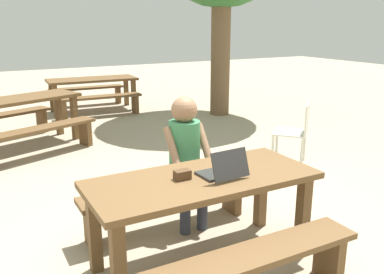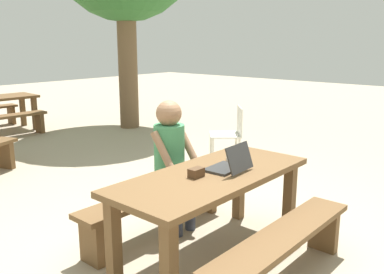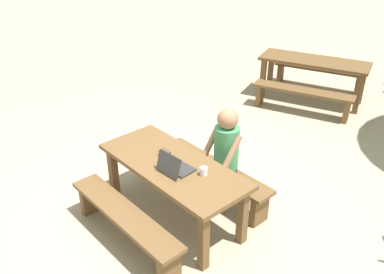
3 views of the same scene
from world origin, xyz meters
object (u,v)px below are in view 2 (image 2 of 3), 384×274
object	(u,v)px
picnic_table_front	(212,186)
person_seated	(172,156)
small_pouch	(196,173)
laptop	(230,164)
coffee_mug	(231,155)
plastic_chair	(230,133)

from	to	relation	value
picnic_table_front	person_seated	distance (m)	0.65
person_seated	small_pouch	bearing A→B (deg)	-120.34
laptop	small_pouch	world-z (taller)	laptop
picnic_table_front	coffee_mug	xyz separation A→B (m)	(0.39, 0.10, 0.16)
person_seated	coffee_mug	bearing A→B (deg)	-68.37
small_pouch	plastic_chair	size ratio (longest dim) A/B	0.14
laptop	person_seated	world-z (taller)	person_seated
picnic_table_front	coffee_mug	size ratio (longest dim) A/B	19.86
small_pouch	coffee_mug	world-z (taller)	coffee_mug
small_pouch	person_seated	xyz separation A→B (m)	(0.34, 0.59, -0.04)
coffee_mug	plastic_chair	bearing A→B (deg)	35.85
small_pouch	plastic_chair	xyz separation A→B (m)	(2.46, 1.45, -0.31)
coffee_mug	small_pouch	bearing A→B (deg)	-172.74
picnic_table_front	laptop	size ratio (longest dim) A/B	5.39
person_seated	plastic_chair	bearing A→B (deg)	22.18
laptop	picnic_table_front	bearing A→B (deg)	-32.72
picnic_table_front	small_pouch	bearing A→B (deg)	169.83
plastic_chair	small_pouch	bearing A→B (deg)	-11.40
picnic_table_front	laptop	world-z (taller)	laptop
small_pouch	person_seated	size ratio (longest dim) A/B	0.10
laptop	coffee_mug	world-z (taller)	laptop
small_pouch	coffee_mug	size ratio (longest dim) A/B	1.35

